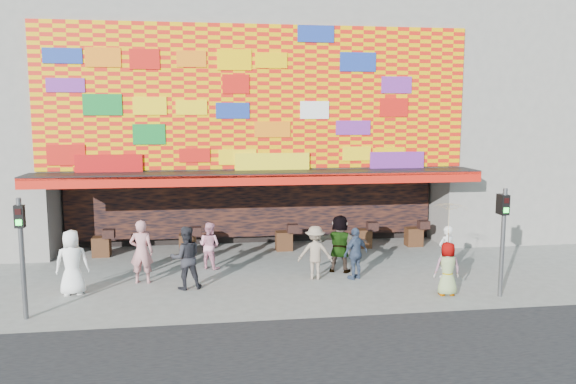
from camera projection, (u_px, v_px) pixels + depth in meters
name	position (u px, v px, depth m)	size (l,w,h in m)	color
ground	(271.00, 289.00, 16.09)	(90.00, 90.00, 0.00)	slate
shop_building	(249.00, 108.00, 23.39)	(15.20, 9.40, 10.00)	gray
neighbor_right	(541.00, 91.00, 24.92)	(11.00, 8.00, 12.00)	gray
signal_left	(21.00, 245.00, 13.50)	(0.22, 0.20, 3.00)	#59595B
signal_right	(503.00, 230.00, 15.22)	(0.22, 0.20, 3.00)	#59595B
ped_a	(72.00, 262.00, 15.50)	(0.89, 0.58, 1.83)	white
ped_b	(142.00, 252.00, 16.58)	(0.69, 0.45, 1.90)	tan
ped_c	(186.00, 258.00, 16.02)	(0.89, 0.69, 1.82)	#232328
ped_d	(315.00, 253.00, 17.02)	(1.05, 0.61, 1.63)	gray
ped_e	(356.00, 253.00, 17.00)	(0.93, 0.39, 1.59)	#36455F
ped_f	(340.00, 243.00, 17.75)	(1.71, 0.54, 1.84)	gray
ped_g	(447.00, 269.00, 15.47)	(0.73, 0.48, 1.50)	gray
ped_h	(446.00, 252.00, 17.20)	(0.59, 0.38, 1.60)	silver
ped_i	(209.00, 245.00, 18.19)	(0.74, 0.58, 1.52)	pink
parasol	(449.00, 219.00, 15.28)	(1.11, 1.12, 1.86)	#D3B385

